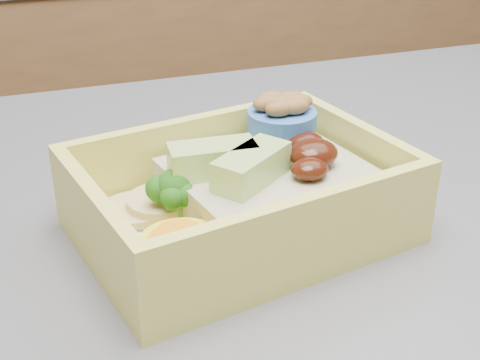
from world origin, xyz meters
name	(u,v)px	position (x,y,z in m)	size (l,w,h in m)	color
bento_box	(247,194)	(-0.03, -0.01, 0.95)	(0.23, 0.18, 0.08)	#DED85B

